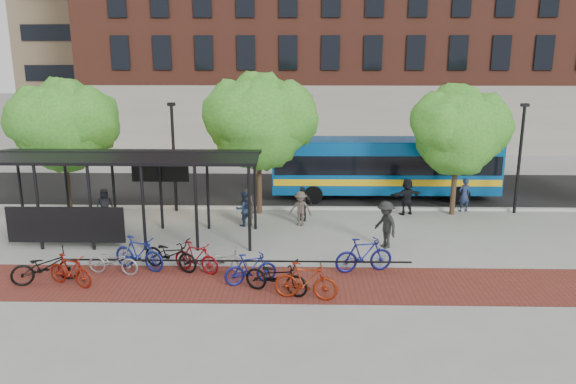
{
  "coord_description": "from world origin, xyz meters",
  "views": [
    {
      "loc": [
        -1.09,
        -22.04,
        7.39
      ],
      "look_at": [
        -1.61,
        1.02,
        1.6
      ],
      "focal_mm": 35.0,
      "sensor_mm": 36.0,
      "label": 1
    }
  ],
  "objects_px": {
    "pedestrian_2": "(244,209)",
    "bike_2": "(113,261)",
    "bike_8": "(276,276)",
    "bike_1": "(70,270)",
    "bike_11": "(364,255)",
    "tree_b": "(261,118)",
    "pedestrian_4": "(302,203)",
    "bike_5": "(196,257)",
    "pedestrian_1": "(247,207)",
    "bike_3": "(139,253)",
    "pedestrian_9": "(386,225)",
    "bike_0": "(46,266)",
    "bus": "(384,165)",
    "pedestrian_5": "(407,197)",
    "lamp_post_left": "(174,154)",
    "tree_a": "(64,122)",
    "tree_c": "(460,128)",
    "bike_6": "(223,260)",
    "bike_9": "(306,281)",
    "bike_7": "(251,269)",
    "pedestrian_7": "(464,195)",
    "bus_shelter": "(122,166)",
    "pedestrian_3": "(300,209)",
    "lamp_post_right": "(520,155)",
    "bike_4": "(170,254)"
  },
  "relations": [
    {
      "from": "bike_2",
      "to": "pedestrian_7",
      "type": "distance_m",
      "value": 16.25
    },
    {
      "from": "tree_a",
      "to": "bike_8",
      "type": "relative_size",
      "value": 2.91
    },
    {
      "from": "bus_shelter",
      "to": "bike_7",
      "type": "relative_size",
      "value": 6.03
    },
    {
      "from": "bike_4",
      "to": "pedestrian_7",
      "type": "relative_size",
      "value": 1.35
    },
    {
      "from": "tree_c",
      "to": "bike_8",
      "type": "height_order",
      "value": "tree_c"
    },
    {
      "from": "tree_a",
      "to": "bike_11",
      "type": "relative_size",
      "value": 3.04
    },
    {
      "from": "bike_3",
      "to": "pedestrian_4",
      "type": "height_order",
      "value": "pedestrian_4"
    },
    {
      "from": "bike_6",
      "to": "pedestrian_7",
      "type": "bearing_deg",
      "value": -51.62
    },
    {
      "from": "lamp_post_right",
      "to": "bike_7",
      "type": "distance_m",
      "value": 14.68
    },
    {
      "from": "lamp_post_left",
      "to": "pedestrian_4",
      "type": "bearing_deg",
      "value": -13.32
    },
    {
      "from": "pedestrian_4",
      "to": "bike_5",
      "type": "bearing_deg",
      "value": -100.1
    },
    {
      "from": "tree_b",
      "to": "bike_7",
      "type": "height_order",
      "value": "tree_b"
    },
    {
      "from": "tree_c",
      "to": "bike_9",
      "type": "xyz_separation_m",
      "value": [
        -6.99,
        -9.46,
        -3.46
      ]
    },
    {
      "from": "bus_shelter",
      "to": "bike_3",
      "type": "relative_size",
      "value": 5.28
    },
    {
      "from": "bike_1",
      "to": "bike_11",
      "type": "bearing_deg",
      "value": -58.24
    },
    {
      "from": "bike_11",
      "to": "pedestrian_1",
      "type": "relative_size",
      "value": 1.22
    },
    {
      "from": "bike_0",
      "to": "bike_3",
      "type": "distance_m",
      "value": 2.99
    },
    {
      "from": "bike_3",
      "to": "pedestrian_9",
      "type": "distance_m",
      "value": 9.22
    },
    {
      "from": "bike_3",
      "to": "bike_8",
      "type": "height_order",
      "value": "bike_3"
    },
    {
      "from": "bike_11",
      "to": "bike_2",
      "type": "bearing_deg",
      "value": 80.19
    },
    {
      "from": "pedestrian_2",
      "to": "bike_2",
      "type": "bearing_deg",
      "value": 25.06
    },
    {
      "from": "tree_b",
      "to": "bus",
      "type": "height_order",
      "value": "tree_b"
    },
    {
      "from": "tree_b",
      "to": "bike_1",
      "type": "height_order",
      "value": "tree_b"
    },
    {
      "from": "bus_shelter",
      "to": "bike_7",
      "type": "distance_m",
      "value": 7.48
    },
    {
      "from": "lamp_post_right",
      "to": "pedestrian_9",
      "type": "relative_size",
      "value": 2.78
    },
    {
      "from": "pedestrian_5",
      "to": "tree_b",
      "type": "bearing_deg",
      "value": -20.91
    },
    {
      "from": "bike_0",
      "to": "pedestrian_4",
      "type": "distance_m",
      "value": 11.08
    },
    {
      "from": "pedestrian_7",
      "to": "bike_7",
      "type": "bearing_deg",
      "value": 25.39
    },
    {
      "from": "bike_9",
      "to": "pedestrian_1",
      "type": "relative_size",
      "value": 1.19
    },
    {
      "from": "pedestrian_2",
      "to": "pedestrian_5",
      "type": "xyz_separation_m",
      "value": [
        7.4,
        1.92,
        0.09
      ]
    },
    {
      "from": "pedestrian_5",
      "to": "tree_a",
      "type": "bearing_deg",
      "value": -20.4
    },
    {
      "from": "bike_3",
      "to": "bike_8",
      "type": "xyz_separation_m",
      "value": [
        4.84,
        -1.85,
        -0.04
      ]
    },
    {
      "from": "bus",
      "to": "bike_6",
      "type": "xyz_separation_m",
      "value": [
        -6.93,
        -10.25,
        -1.33
      ]
    },
    {
      "from": "bike_0",
      "to": "bike_8",
      "type": "relative_size",
      "value": 1.01
    },
    {
      "from": "pedestrian_2",
      "to": "bike_8",
      "type": "bearing_deg",
      "value": 73.69
    },
    {
      "from": "bus",
      "to": "pedestrian_4",
      "type": "distance_m",
      "value": 5.93
    },
    {
      "from": "pedestrian_7",
      "to": "pedestrian_3",
      "type": "bearing_deg",
      "value": -0.44
    },
    {
      "from": "bus_shelter",
      "to": "bike_1",
      "type": "distance_m",
      "value": 5.4
    },
    {
      "from": "bike_7",
      "to": "pedestrian_9",
      "type": "xyz_separation_m",
      "value": [
        4.89,
        3.63,
        0.4
      ]
    },
    {
      "from": "bike_0",
      "to": "bike_3",
      "type": "bearing_deg",
      "value": -91.74
    },
    {
      "from": "pedestrian_2",
      "to": "pedestrian_4",
      "type": "height_order",
      "value": "pedestrian_4"
    },
    {
      "from": "bike_5",
      "to": "pedestrian_1",
      "type": "distance_m",
      "value": 5.59
    },
    {
      "from": "bike_8",
      "to": "bike_11",
      "type": "xyz_separation_m",
      "value": [
        2.93,
        1.85,
        0.05
      ]
    },
    {
      "from": "bike_2",
      "to": "pedestrian_2",
      "type": "relative_size",
      "value": 1.17
    },
    {
      "from": "bike_9",
      "to": "tree_a",
      "type": "bearing_deg",
      "value": 59.48
    },
    {
      "from": "bike_1",
      "to": "pedestrian_9",
      "type": "bearing_deg",
      "value": -46.56
    },
    {
      "from": "tree_a",
      "to": "bike_7",
      "type": "xyz_separation_m",
      "value": [
        9.21,
        -8.33,
        -3.71
      ]
    },
    {
      "from": "bike_2",
      "to": "bike_9",
      "type": "bearing_deg",
      "value": -96.88
    },
    {
      "from": "tree_b",
      "to": "bike_1",
      "type": "bearing_deg",
      "value": -123.01
    },
    {
      "from": "bus",
      "to": "bike_8",
      "type": "xyz_separation_m",
      "value": [
        -5.03,
        -11.94,
        -1.21
      ]
    }
  ]
}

